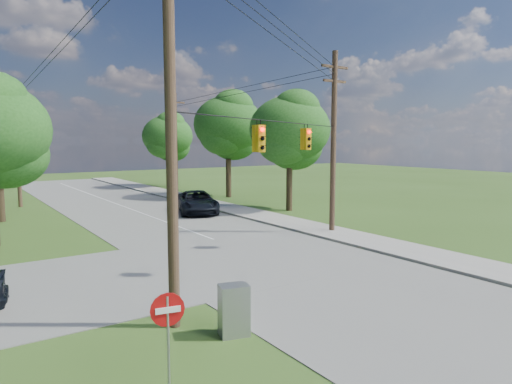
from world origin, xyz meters
TOP-DOWN VIEW (x-y plane):
  - ground at (0.00, 0.00)m, footprint 140.00×140.00m
  - main_road at (2.00, 5.00)m, footprint 10.00×100.00m
  - sidewalk_east at (8.70, 5.00)m, footprint 2.60×100.00m
  - pole_sw at (-4.60, 0.40)m, footprint 2.00×0.32m
  - pole_ne at (8.90, 8.00)m, footprint 2.00×0.32m
  - pole_north_e at (8.90, 30.00)m, footprint 2.00×0.32m
  - pole_north_w at (-5.00, 30.00)m, footprint 2.00×0.32m
  - power_lines at (1.50, 11.54)m, footprint 13.93×29.62m
  - traffic_signals at (2.55, 4.43)m, footprint 4.91×3.27m
  - tree_e_near at (12.00, 16.00)m, footprint 6.20×6.20m
  - tree_e_mid at (12.50, 26.00)m, footprint 6.60×6.60m
  - tree_e_far at (11.50, 38.00)m, footprint 5.80×5.80m
  - car_main_north at (5.50, 18.92)m, footprint 4.45×6.42m
  - control_cabinet at (-3.50, -1.12)m, footprint 0.92×0.77m
  - do_not_enter_sign at (-6.18, -2.82)m, footprint 0.73×0.19m

SIDE VIEW (x-z plane):
  - ground at x=0.00m, z-range 0.00..0.00m
  - main_road at x=2.00m, z-range 0.00..0.03m
  - sidewalk_east at x=8.70m, z-range 0.00..0.12m
  - control_cabinet at x=-3.50m, z-range 0.00..1.44m
  - car_main_north at x=5.50m, z-range 0.03..1.66m
  - do_not_enter_sign at x=-6.18m, z-range 0.52..2.74m
  - pole_north_e at x=8.90m, z-range 0.13..10.13m
  - pole_north_w at x=-5.00m, z-range 0.13..10.13m
  - pole_ne at x=8.90m, z-range 0.22..10.72m
  - traffic_signals at x=2.55m, z-range 4.97..6.02m
  - tree_e_far at x=11.50m, z-range 1.76..10.08m
  - pole_sw at x=-4.60m, z-range 0.23..12.23m
  - tree_e_near at x=12.00m, z-range 1.85..10.66m
  - tree_e_mid at x=12.50m, z-range 2.09..11.73m
  - power_lines at x=1.50m, z-range 6.69..11.62m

